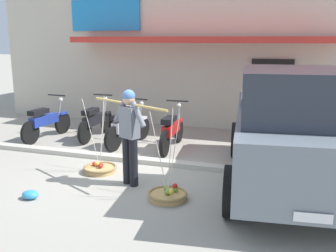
{
  "coord_description": "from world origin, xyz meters",
  "views": [
    {
      "loc": [
        2.76,
        -6.39,
        2.54
      ],
      "look_at": [
        0.46,
        0.6,
        0.85
      ],
      "focal_mm": 41.04,
      "sensor_mm": 36.0,
      "label": 1
    }
  ],
  "objects_px": {
    "fruit_basket_right_side": "(100,168)",
    "motorcycle_end_of_row": "(172,130)",
    "motorcycle_nearest_shop": "(46,122)",
    "plastic_litter_bag": "(30,195)",
    "motorcycle_third_in_row": "(127,127)",
    "parked_truck": "(294,130)",
    "fruit_basket_left_side": "(168,195)",
    "motorcycle_second_in_row": "(95,121)",
    "fruit_vendor": "(130,131)"
  },
  "relations": [
    {
      "from": "motorcycle_second_in_row",
      "to": "motorcycle_third_in_row",
      "type": "relative_size",
      "value": 1.01
    },
    {
      "from": "fruit_basket_left_side",
      "to": "plastic_litter_bag",
      "type": "relative_size",
      "value": 5.18
    },
    {
      "from": "motorcycle_nearest_shop",
      "to": "parked_truck",
      "type": "relative_size",
      "value": 0.37
    },
    {
      "from": "fruit_basket_left_side",
      "to": "fruit_basket_right_side",
      "type": "distance_m",
      "value": 1.85
    },
    {
      "from": "fruit_basket_left_side",
      "to": "plastic_litter_bag",
      "type": "bearing_deg",
      "value": -162.2
    },
    {
      "from": "motorcycle_nearest_shop",
      "to": "plastic_litter_bag",
      "type": "height_order",
      "value": "motorcycle_nearest_shop"
    },
    {
      "from": "fruit_basket_left_side",
      "to": "parked_truck",
      "type": "relative_size",
      "value": 0.3
    },
    {
      "from": "motorcycle_nearest_shop",
      "to": "plastic_litter_bag",
      "type": "relative_size",
      "value": 6.5
    },
    {
      "from": "motorcycle_second_in_row",
      "to": "plastic_litter_bag",
      "type": "bearing_deg",
      "value": -77.15
    },
    {
      "from": "fruit_basket_right_side",
      "to": "motorcycle_nearest_shop",
      "type": "bearing_deg",
      "value": 143.8
    },
    {
      "from": "fruit_basket_left_side",
      "to": "motorcycle_end_of_row",
      "type": "height_order",
      "value": "fruit_basket_left_side"
    },
    {
      "from": "motorcycle_second_in_row",
      "to": "plastic_litter_bag",
      "type": "height_order",
      "value": "motorcycle_second_in_row"
    },
    {
      "from": "fruit_vendor",
      "to": "motorcycle_nearest_shop",
      "type": "height_order",
      "value": "fruit_vendor"
    },
    {
      "from": "motorcycle_nearest_shop",
      "to": "fruit_basket_left_side",
      "type": "bearing_deg",
      "value": -32.49
    },
    {
      "from": "parked_truck",
      "to": "motorcycle_third_in_row",
      "type": "bearing_deg",
      "value": 157.22
    },
    {
      "from": "motorcycle_second_in_row",
      "to": "motorcycle_end_of_row",
      "type": "xyz_separation_m",
      "value": [
        2.17,
        -0.35,
        0.0
      ]
    },
    {
      "from": "motorcycle_end_of_row",
      "to": "plastic_litter_bag",
      "type": "xyz_separation_m",
      "value": [
        -1.31,
        -3.43,
        -0.38
      ]
    },
    {
      "from": "motorcycle_end_of_row",
      "to": "plastic_litter_bag",
      "type": "bearing_deg",
      "value": -110.95
    },
    {
      "from": "plastic_litter_bag",
      "to": "fruit_vendor",
      "type": "bearing_deg",
      "value": 40.12
    },
    {
      "from": "fruit_vendor",
      "to": "parked_truck",
      "type": "xyz_separation_m",
      "value": [
        2.69,
        0.74,
        0.05
      ]
    },
    {
      "from": "fruit_basket_left_side",
      "to": "motorcycle_third_in_row",
      "type": "bearing_deg",
      "value": 125.08
    },
    {
      "from": "motorcycle_third_in_row",
      "to": "plastic_litter_bag",
      "type": "height_order",
      "value": "motorcycle_third_in_row"
    },
    {
      "from": "fruit_basket_right_side",
      "to": "motorcycle_nearest_shop",
      "type": "relative_size",
      "value": 0.8
    },
    {
      "from": "plastic_litter_bag",
      "to": "fruit_basket_right_side",
      "type": "bearing_deg",
      "value": 72.92
    },
    {
      "from": "fruit_vendor",
      "to": "plastic_litter_bag",
      "type": "height_order",
      "value": "fruit_vendor"
    },
    {
      "from": "motorcycle_third_in_row",
      "to": "parked_truck",
      "type": "bearing_deg",
      "value": -22.78
    },
    {
      "from": "plastic_litter_bag",
      "to": "motorcycle_nearest_shop",
      "type": "bearing_deg",
      "value": 121.49
    },
    {
      "from": "fruit_basket_left_side",
      "to": "motorcycle_second_in_row",
      "type": "bearing_deg",
      "value": 133.89
    },
    {
      "from": "motorcycle_third_in_row",
      "to": "fruit_basket_left_side",
      "type": "bearing_deg",
      "value": -54.92
    },
    {
      "from": "fruit_vendor",
      "to": "motorcycle_end_of_row",
      "type": "distance_m",
      "value": 2.4
    },
    {
      "from": "motorcycle_nearest_shop",
      "to": "plastic_litter_bag",
      "type": "distance_m",
      "value": 3.92
    },
    {
      "from": "fruit_basket_right_side",
      "to": "motorcycle_end_of_row",
      "type": "relative_size",
      "value": 0.8
    },
    {
      "from": "fruit_basket_left_side",
      "to": "motorcycle_nearest_shop",
      "type": "relative_size",
      "value": 0.8
    },
    {
      "from": "motorcycle_second_in_row",
      "to": "fruit_basket_left_side",
      "type": "bearing_deg",
      "value": -46.11
    },
    {
      "from": "motorcycle_third_in_row",
      "to": "parked_truck",
      "type": "xyz_separation_m",
      "value": [
        3.79,
        -1.59,
        0.58
      ]
    },
    {
      "from": "motorcycle_nearest_shop",
      "to": "motorcycle_end_of_row",
      "type": "bearing_deg",
      "value": 1.7
    },
    {
      "from": "motorcycle_second_in_row",
      "to": "motorcycle_third_in_row",
      "type": "xyz_separation_m",
      "value": [
        1.06,
        -0.36,
        0.0
      ]
    },
    {
      "from": "motorcycle_nearest_shop",
      "to": "parked_truck",
      "type": "distance_m",
      "value": 6.24
    },
    {
      "from": "fruit_basket_right_side",
      "to": "motorcycle_second_in_row",
      "type": "height_order",
      "value": "fruit_basket_right_side"
    },
    {
      "from": "fruit_basket_right_side",
      "to": "fruit_basket_left_side",
      "type": "bearing_deg",
      "value": -26.28
    },
    {
      "from": "motorcycle_second_in_row",
      "to": "parked_truck",
      "type": "xyz_separation_m",
      "value": [
        4.85,
        -1.95,
        0.58
      ]
    },
    {
      "from": "fruit_vendor",
      "to": "plastic_litter_bag",
      "type": "xyz_separation_m",
      "value": [
        -1.29,
        -1.09,
        -0.91
      ]
    },
    {
      "from": "fruit_basket_left_side",
      "to": "parked_truck",
      "type": "xyz_separation_m",
      "value": [
        1.86,
        1.15,
        0.95
      ]
    },
    {
      "from": "parked_truck",
      "to": "motorcycle_second_in_row",
      "type": "bearing_deg",
      "value": 158.09
    },
    {
      "from": "motorcycle_end_of_row",
      "to": "parked_truck",
      "type": "height_order",
      "value": "parked_truck"
    },
    {
      "from": "motorcycle_second_in_row",
      "to": "parked_truck",
      "type": "distance_m",
      "value": 5.26
    },
    {
      "from": "motorcycle_second_in_row",
      "to": "parked_truck",
      "type": "bearing_deg",
      "value": -21.91
    },
    {
      "from": "motorcycle_third_in_row",
      "to": "fruit_vendor",
      "type": "bearing_deg",
      "value": -64.86
    },
    {
      "from": "motorcycle_end_of_row",
      "to": "motorcycle_second_in_row",
      "type": "bearing_deg",
      "value": 170.86
    },
    {
      "from": "fruit_basket_right_side",
      "to": "motorcycle_second_in_row",
      "type": "relative_size",
      "value": 0.8
    }
  ]
}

